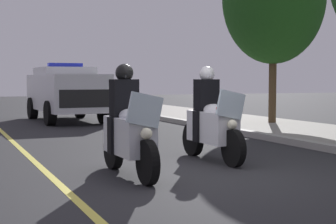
# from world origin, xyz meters

# --- Properties ---
(ground_plane) EXTENTS (80.00, 80.00, 0.00)m
(ground_plane) POSITION_xyz_m (0.00, 0.00, 0.00)
(ground_plane) COLOR #28282B
(lane_stripe_center) EXTENTS (48.00, 0.12, 0.01)m
(lane_stripe_center) POSITION_xyz_m (0.00, -2.19, 0.00)
(lane_stripe_center) COLOR #E0D14C
(lane_stripe_center) RESTS_ON ground
(police_motorcycle_lead_left) EXTENTS (2.14, 0.58, 1.72)m
(police_motorcycle_lead_left) POSITION_xyz_m (-0.47, -1.08, 0.70)
(police_motorcycle_lead_left) COLOR black
(police_motorcycle_lead_left) RESTS_ON ground
(police_motorcycle_lead_right) EXTENTS (2.14, 0.58, 1.72)m
(police_motorcycle_lead_right) POSITION_xyz_m (-1.34, 0.79, 0.70)
(police_motorcycle_lead_right) COLOR black
(police_motorcycle_lead_right) RESTS_ON ground
(police_suv) EXTENTS (4.96, 2.19, 2.05)m
(police_suv) POSITION_xyz_m (-11.45, 0.29, 1.07)
(police_suv) COLOR silver
(police_suv) RESTS_ON ground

